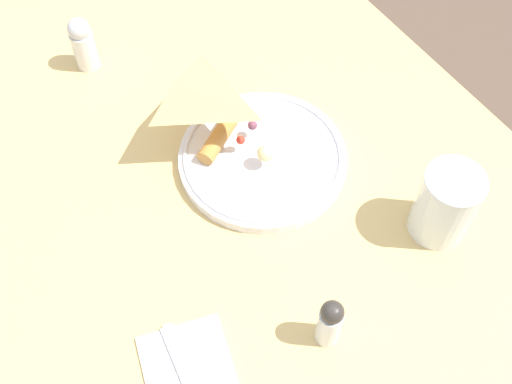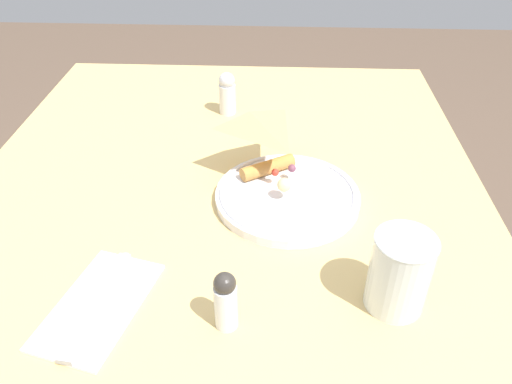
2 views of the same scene
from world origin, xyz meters
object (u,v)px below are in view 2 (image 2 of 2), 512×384
(milk_glass, at_px, (399,275))
(pepper_shaker, at_px, (226,300))
(dining_table, at_px, (229,219))
(napkin_folded, at_px, (99,305))
(salt_shaker, at_px, (227,93))
(plate_pizza, at_px, (287,193))
(butter_knife, at_px, (95,308))

(milk_glass, height_order, pepper_shaker, milk_glass)
(dining_table, distance_m, milk_glass, 0.40)
(milk_glass, distance_m, pepper_shaker, 0.22)
(napkin_folded, height_order, salt_shaker, salt_shaker)
(plate_pizza, relative_size, pepper_shaker, 2.74)
(milk_glass, xyz_separation_m, butter_knife, (-0.03, 0.38, -0.04))
(pepper_shaker, bearing_deg, butter_knife, 86.00)
(plate_pizza, bearing_deg, napkin_folded, 134.53)
(butter_knife, height_order, pepper_shaker, pepper_shaker)
(napkin_folded, xyz_separation_m, salt_shaker, (0.54, -0.12, 0.04))
(plate_pizza, distance_m, napkin_folded, 0.34)
(plate_pizza, relative_size, napkin_folded, 1.19)
(milk_glass, height_order, salt_shaker, milk_glass)
(butter_knife, bearing_deg, pepper_shaker, -86.53)
(milk_glass, distance_m, napkin_folded, 0.38)
(napkin_folded, distance_m, pepper_shaker, 0.17)
(napkin_folded, bearing_deg, butter_knife, 172.53)
(milk_glass, height_order, napkin_folded, milk_glass)
(salt_shaker, bearing_deg, plate_pizza, -157.68)
(pepper_shaker, bearing_deg, milk_glass, -77.99)
(dining_table, distance_m, salt_shaker, 0.28)
(dining_table, height_order, napkin_folded, napkin_folded)
(plate_pizza, distance_m, butter_knife, 0.35)
(dining_table, relative_size, pepper_shaker, 11.49)
(napkin_folded, bearing_deg, plate_pizza, -45.47)
(pepper_shaker, bearing_deg, napkin_folded, 82.95)
(plate_pizza, distance_m, pepper_shaker, 0.27)
(dining_table, relative_size, butter_knife, 5.30)
(dining_table, xyz_separation_m, pepper_shaker, (-0.33, -0.03, 0.14))
(plate_pizza, height_order, butter_knife, plate_pizza)
(dining_table, relative_size, plate_pizza, 4.19)
(milk_glass, relative_size, butter_knife, 0.58)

